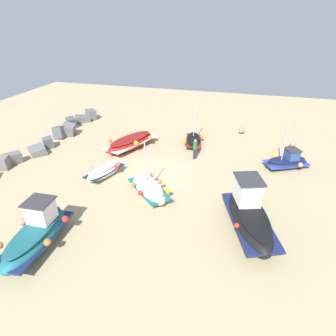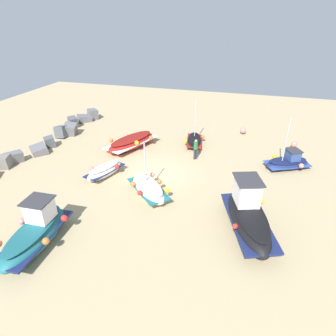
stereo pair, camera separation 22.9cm
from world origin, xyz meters
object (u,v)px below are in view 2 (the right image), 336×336
fishing_boat_0 (248,216)px  fishing_boat_4 (35,233)px  fishing_boat_6 (288,162)px  mooring_buoy_0 (294,144)px  mooring_buoy_1 (243,130)px  fishing_boat_3 (132,142)px  person_walking (196,148)px  fishing_boat_1 (105,170)px  fishing_boat_2 (148,189)px  fishing_boat_5 (194,141)px

fishing_boat_0 → fishing_boat_4: bearing=93.5°
fishing_boat_0 → fishing_boat_6: bearing=-36.5°
mooring_buoy_0 → mooring_buoy_1: bearing=64.7°
fishing_boat_3 → fishing_boat_6: size_ratio=1.36×
fishing_boat_3 → person_walking: 5.61m
fishing_boat_1 → fishing_boat_2: size_ratio=0.93×
mooring_buoy_1 → fishing_boat_2: bearing=157.6°
person_walking → fishing_boat_6: bearing=-124.2°
fishing_boat_3 → fishing_boat_0: bearing=72.6°
fishing_boat_4 → person_walking: bearing=-28.0°
fishing_boat_2 → fishing_boat_6: (6.21, -8.52, -0.00)m
fishing_boat_3 → mooring_buoy_0: (3.68, -13.08, -0.14)m
fishing_boat_3 → fishing_boat_4: 12.12m
fishing_boat_4 → person_walking: 12.72m
fishing_boat_6 → person_walking: (-0.39, 6.74, 0.46)m
fishing_boat_1 → fishing_boat_6: fishing_boat_6 is taller
fishing_boat_6 → mooring_buoy_0: size_ratio=6.30×
fishing_boat_5 → mooring_buoy_1: 5.25m
fishing_boat_4 → fishing_boat_5: bearing=-21.2°
fishing_boat_5 → fishing_boat_6: size_ratio=0.99×
mooring_buoy_0 → fishing_boat_5: bearing=100.4°
fishing_boat_1 → fishing_boat_2: (-1.44, -3.71, 0.05)m
fishing_boat_2 → mooring_buoy_1: bearing=112.3°
fishing_boat_4 → mooring_buoy_1: fishing_boat_4 is taller
fishing_boat_5 → fishing_boat_6: 7.79m
fishing_boat_6 → fishing_boat_4: bearing=-163.0°
mooring_buoy_1 → fishing_boat_0: bearing=-175.9°
fishing_boat_3 → mooring_buoy_0: 13.58m
mooring_buoy_1 → fishing_boat_1: bearing=140.9°
fishing_boat_0 → fishing_boat_3: (8.14, 9.78, -0.38)m
fishing_boat_4 → mooring_buoy_0: 20.44m
fishing_boat_1 → fishing_boat_6: 13.13m
mooring_buoy_1 → person_walking: bearing=153.0°
fishing_boat_3 → fishing_boat_4: size_ratio=1.14×
fishing_boat_4 → fishing_boat_6: bearing=-48.4°
fishing_boat_2 → fishing_boat_6: size_ratio=0.91×
fishing_boat_3 → mooring_buoy_1: bearing=145.3°
fishing_boat_5 → person_walking: 2.94m
fishing_boat_0 → mooring_buoy_0: (11.82, -3.29, -0.52)m
fishing_boat_0 → mooring_buoy_1: fishing_boat_0 is taller
fishing_boat_6 → fishing_boat_5: bearing=134.7°
fishing_boat_0 → fishing_boat_3: fishing_boat_0 is taller
fishing_boat_0 → mooring_buoy_1: bearing=-14.7°
fishing_boat_0 → person_walking: bearing=10.5°
fishing_boat_0 → person_walking: fishing_boat_0 is taller
fishing_boat_4 → mooring_buoy_0: fishing_boat_4 is taller
mooring_buoy_0 → fishing_boat_0: bearing=164.4°
fishing_boat_1 → fishing_boat_3: 5.00m
fishing_boat_0 → fishing_boat_4: size_ratio=1.19×
fishing_boat_1 → mooring_buoy_0: size_ratio=5.36×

